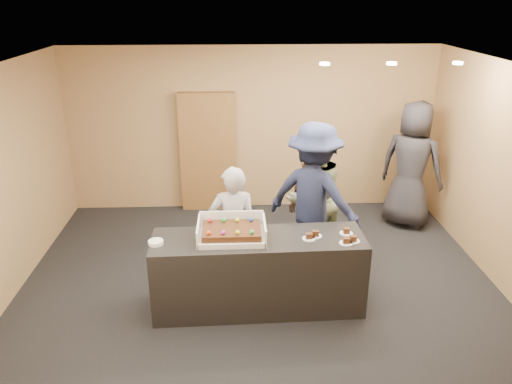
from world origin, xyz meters
TOP-DOWN VIEW (x-y plane):
  - room at (0.00, 0.00)m, footprint 6.04×6.00m
  - serving_counter at (-0.03, -0.50)m, footprint 2.42×0.77m
  - storage_cabinet at (-0.73, 2.41)m, footprint 0.90×0.15m
  - cake_box at (-0.33, -0.47)m, footprint 0.75×0.52m
  - sheet_cake at (-0.33, -0.50)m, footprint 0.64×0.44m
  - plate_stack at (-1.16, -0.60)m, footprint 0.17×0.17m
  - slice_a at (0.53, -0.55)m, footprint 0.15×0.15m
  - slice_b at (0.61, -0.49)m, footprint 0.15×0.15m
  - slice_c at (0.92, -0.67)m, footprint 0.15×0.15m
  - slice_d at (0.98, -0.44)m, footprint 0.15×0.15m
  - slice_e at (1.01, -0.63)m, footprint 0.15×0.15m
  - person_server_grey at (-0.31, -0.05)m, footprint 0.60×0.41m
  - person_sage_man at (0.77, 0.66)m, footprint 1.12×1.06m
  - person_navy_man at (0.74, 0.46)m, footprint 1.47×1.31m
  - person_brown_extra at (0.75, 0.93)m, footprint 0.87×0.92m
  - person_dark_suit at (2.43, 1.66)m, footprint 1.15×1.08m
  - ceiling_spotlights at (1.60, 0.50)m, footprint 1.72×0.12m

SIDE VIEW (x-z plane):
  - serving_counter at x=-0.03m, z-range 0.00..0.90m
  - person_brown_extra at x=0.75m, z-range 0.00..1.53m
  - person_server_grey at x=-0.31m, z-range 0.00..1.59m
  - person_sage_man at x=0.77m, z-range 0.00..1.83m
  - plate_stack at x=-1.16m, z-range 0.90..0.94m
  - slice_a at x=0.53m, z-range 0.89..0.96m
  - slice_b at x=0.61m, z-range 0.89..0.96m
  - slice_c at x=0.92m, z-range 0.89..0.96m
  - slice_d at x=0.98m, z-range 0.89..0.96m
  - slice_e at x=1.01m, z-range 0.89..0.96m
  - cake_box at x=-0.33m, z-range 0.84..1.06m
  - person_navy_man at x=0.74m, z-range 0.00..1.97m
  - person_dark_suit at x=2.43m, z-range 0.00..1.98m
  - storage_cabinet at x=-0.73m, z-range 0.00..1.99m
  - sheet_cake at x=-0.33m, z-range 0.94..1.06m
  - room at x=0.00m, z-range 0.00..2.70m
  - ceiling_spotlights at x=1.60m, z-range 2.66..2.69m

